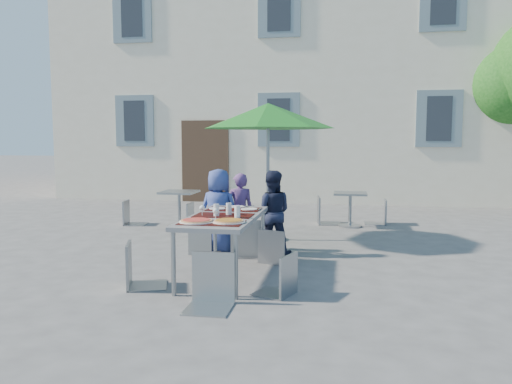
% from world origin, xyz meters
% --- Properties ---
extents(ground, '(90.00, 90.00, 0.00)m').
position_xyz_m(ground, '(0.00, 0.00, 0.00)').
color(ground, '#4D4D50').
rests_on(ground, ground).
extents(building, '(13.60, 8.20, 11.10)m').
position_xyz_m(building, '(-0.00, 11.50, 4.85)').
color(building, beige).
rests_on(building, ground).
extents(dining_table, '(0.80, 1.85, 0.76)m').
position_xyz_m(dining_table, '(0.30, 0.26, 0.70)').
color(dining_table, '#4F4F54').
rests_on(dining_table, ground).
extents(pizza_near_left, '(0.39, 0.39, 0.03)m').
position_xyz_m(pizza_near_left, '(0.12, -0.29, 0.77)').
color(pizza_near_left, white).
rests_on(pizza_near_left, dining_table).
extents(pizza_near_right, '(0.37, 0.37, 0.03)m').
position_xyz_m(pizza_near_right, '(0.48, -0.24, 0.77)').
color(pizza_near_right, white).
rests_on(pizza_near_right, dining_table).
extents(glassware, '(0.52, 0.44, 0.15)m').
position_xyz_m(glassware, '(0.32, 0.18, 0.83)').
color(glassware, silver).
rests_on(glassware, dining_table).
extents(place_settings, '(0.69, 0.44, 0.01)m').
position_xyz_m(place_settings, '(0.29, 0.89, 0.76)').
color(place_settings, white).
rests_on(place_settings, dining_table).
extents(child_0, '(0.67, 0.50, 1.25)m').
position_xyz_m(child_0, '(-0.08, 1.48, 0.62)').
color(child_0, '#344690').
rests_on(child_0, ground).
extents(child_1, '(0.50, 0.41, 1.17)m').
position_xyz_m(child_1, '(0.17, 1.78, 0.59)').
color(child_1, '#623E7F').
rests_on(child_1, ground).
extents(child_2, '(0.64, 0.41, 1.23)m').
position_xyz_m(child_2, '(0.70, 1.53, 0.62)').
color(child_2, '#181D35').
rests_on(child_2, ground).
extents(chair_0, '(0.43, 0.43, 0.84)m').
position_xyz_m(chair_0, '(-0.29, 1.34, 0.48)').
color(chair_0, gray).
rests_on(chair_0, ground).
extents(chair_1, '(0.52, 0.52, 1.03)m').
position_xyz_m(chair_1, '(0.37, 1.36, 0.61)').
color(chair_1, '#8F969A').
rests_on(chair_1, ground).
extents(chair_2, '(0.50, 0.50, 0.89)m').
position_xyz_m(chair_2, '(0.82, 1.00, 0.52)').
color(chair_2, gray).
rests_on(chair_2, ground).
extents(chair_3, '(0.55, 0.55, 0.97)m').
position_xyz_m(chair_3, '(-0.55, -0.36, 0.57)').
color(chair_3, gray).
rests_on(chair_3, ground).
extents(chair_4, '(0.49, 0.49, 0.86)m').
position_xyz_m(chair_4, '(1.09, -0.38, 0.50)').
color(chair_4, '#8F959A').
rests_on(chair_4, ground).
extents(chair_5, '(0.45, 0.46, 1.01)m').
position_xyz_m(chair_5, '(0.44, -0.86, 0.59)').
color(chair_5, '#929A9E').
rests_on(chair_5, ground).
extents(patio_umbrella, '(2.18, 2.18, 2.27)m').
position_xyz_m(patio_umbrella, '(0.48, 2.58, 2.04)').
color(patio_umbrella, '#9FA2A7').
rests_on(patio_umbrella, ground).
extents(cafe_table_0, '(0.65, 0.65, 0.70)m').
position_xyz_m(cafe_table_0, '(-1.37, 3.48, 0.46)').
color(cafe_table_0, '#9FA2A7').
rests_on(cafe_table_0, ground).
extents(bg_chair_l_0, '(0.46, 0.46, 0.91)m').
position_xyz_m(bg_chair_l_0, '(-2.42, 3.61, 0.53)').
color(bg_chair_l_0, gray).
rests_on(bg_chair_l_0, ground).
extents(bg_chair_r_0, '(0.41, 0.40, 0.89)m').
position_xyz_m(bg_chair_r_0, '(-1.26, 3.52, 0.52)').
color(bg_chair_r_0, gray).
rests_on(bg_chair_r_0, ground).
extents(cafe_table_1, '(0.62, 0.62, 0.67)m').
position_xyz_m(cafe_table_1, '(1.85, 4.12, 0.42)').
color(cafe_table_1, '#9FA2A7').
rests_on(cafe_table_1, ground).
extents(bg_chair_l_1, '(0.52, 0.51, 1.03)m').
position_xyz_m(bg_chair_l_1, '(1.34, 4.37, 0.61)').
color(bg_chair_l_1, gray).
rests_on(bg_chair_l_1, ground).
extents(bg_chair_r_1, '(0.43, 0.42, 0.94)m').
position_xyz_m(bg_chair_r_1, '(2.44, 4.54, 0.55)').
color(bg_chair_r_1, gray).
rests_on(bg_chair_r_1, ground).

